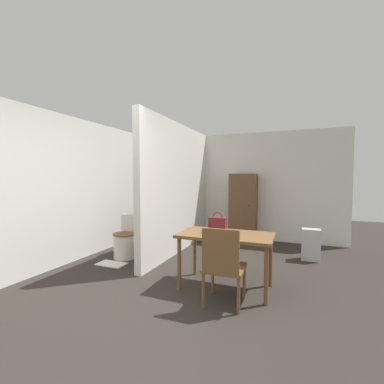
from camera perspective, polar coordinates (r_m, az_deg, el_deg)
ground_plane at (r=2.88m, az=-13.92°, el=-27.24°), size 16.00×16.00×0.00m
wall_back at (r=6.34m, az=8.44°, el=1.29°), size 5.16×0.12×2.50m
wall_left at (r=5.43m, az=-19.79°, el=0.83°), size 0.12×5.09×2.50m
partition_wall at (r=5.10m, az=-2.90°, el=0.87°), size 0.12×2.95×2.50m
dining_table at (r=3.45m, az=7.52°, el=-10.51°), size 1.21×0.68×0.72m
wooden_chair at (r=3.02m, az=6.92°, el=-15.63°), size 0.47×0.47×0.91m
toilet at (r=4.93m, az=-14.30°, el=-10.20°), size 0.41×0.56×0.76m
handbag at (r=3.47m, az=5.68°, el=-7.21°), size 0.23×0.10×0.27m
wooden_cabinet at (r=6.01m, az=11.30°, el=-3.40°), size 0.59×0.44×1.55m
bath_mat at (r=4.68m, az=-17.47°, el=-15.00°), size 0.49×0.28×0.01m
space_heater at (r=5.07m, az=24.91°, el=-10.55°), size 0.30×0.20×0.56m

